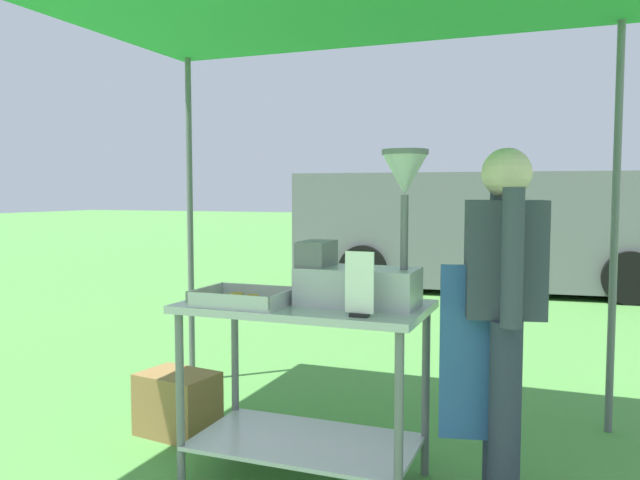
# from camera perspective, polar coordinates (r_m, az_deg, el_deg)

# --- Properties ---
(ground_plane) EXTENTS (70.00, 70.00, 0.00)m
(ground_plane) POSITION_cam_1_polar(r_m,az_deg,el_deg) (7.76, 9.95, -6.33)
(ground_plane) COLOR #519342
(donut_cart) EXTENTS (1.17, 0.65, 0.88)m
(donut_cart) POSITION_cam_1_polar(r_m,az_deg,el_deg) (3.16, -1.33, -10.26)
(donut_cart) COLOR #B7B7BC
(donut_cart) RESTS_ON ground
(donut_tray) EXTENTS (0.44, 0.34, 0.07)m
(donut_tray) POSITION_cam_1_polar(r_m,az_deg,el_deg) (3.09, -6.95, -5.30)
(donut_tray) COLOR #B7B7BC
(donut_tray) RESTS_ON donut_cart
(donut_fryer) EXTENTS (0.61, 0.28, 0.73)m
(donut_fryer) POSITION_cam_1_polar(r_m,az_deg,el_deg) (3.00, 3.93, -1.80)
(donut_fryer) COLOR #B7B7BC
(donut_fryer) RESTS_ON donut_cart
(menu_sign) EXTENTS (0.13, 0.05, 0.28)m
(menu_sign) POSITION_cam_1_polar(r_m,az_deg,el_deg) (2.75, 3.53, -4.33)
(menu_sign) COLOR black
(menu_sign) RESTS_ON donut_cart
(vendor) EXTENTS (0.47, 0.54, 1.61)m
(vendor) POSITION_cam_1_polar(r_m,az_deg,el_deg) (2.99, 15.92, -5.73)
(vendor) COLOR #2D3347
(vendor) RESTS_ON ground
(supply_crate) EXTENTS (0.47, 0.37, 0.36)m
(supply_crate) POSITION_cam_1_polar(r_m,az_deg,el_deg) (3.96, -12.54, -14.01)
(supply_crate) COLOR olive
(supply_crate) RESTS_ON ground
(van_grey) EXTENTS (5.70, 2.49, 1.69)m
(van_grey) POSITION_cam_1_polar(r_m,az_deg,el_deg) (9.75, 14.87, 0.95)
(van_grey) COLOR slate
(van_grey) RESTS_ON ground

